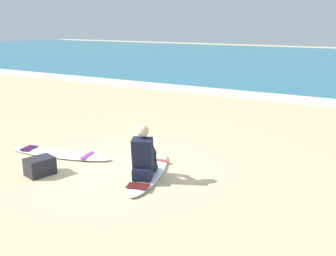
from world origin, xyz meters
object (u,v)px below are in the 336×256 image
object	(u,v)px
surfboard_main	(149,173)
surfer_seated	(144,157)
beach_bag	(40,166)
surfboard_spare_near	(59,153)

from	to	relation	value
surfboard_main	surfer_seated	size ratio (longest dim) A/B	2.30
surfer_seated	beach_bag	world-z (taller)	surfer_seated
surfboard_main	beach_bag	bearing A→B (deg)	-150.31
beach_bag	surfer_seated	bearing A→B (deg)	21.83
beach_bag	surfboard_main	bearing A→B (deg)	29.69
surfboard_main	beach_bag	size ratio (longest dim) A/B	4.52
surfboard_spare_near	beach_bag	size ratio (longest dim) A/B	5.05
surfer_seated	surfboard_spare_near	xyz separation A→B (m)	(-2.26, 0.23, -0.40)
surfer_seated	surfboard_spare_near	size ratio (longest dim) A/B	0.39
surfboard_spare_near	surfboard_main	bearing A→B (deg)	0.74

